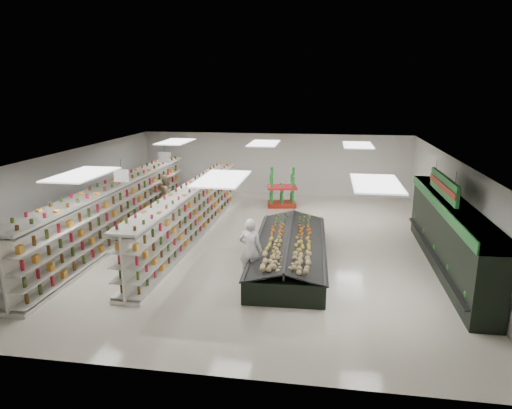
% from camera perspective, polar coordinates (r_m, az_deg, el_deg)
% --- Properties ---
extents(floor, '(16.00, 16.00, 0.00)m').
position_cam_1_polar(floor, '(16.80, -0.97, -4.74)').
color(floor, beige).
rests_on(floor, ground).
extents(ceiling, '(14.00, 16.00, 0.02)m').
position_cam_1_polar(ceiling, '(16.04, -1.02, 6.12)').
color(ceiling, white).
rests_on(ceiling, wall_back).
extents(wall_back, '(14.00, 0.02, 3.20)m').
position_cam_1_polar(wall_back, '(24.11, 2.30, 5.07)').
color(wall_back, silver).
rests_on(wall_back, floor).
extents(wall_front, '(14.00, 0.02, 3.20)m').
position_cam_1_polar(wall_front, '(9.01, -10.00, -11.58)').
color(wall_front, silver).
rests_on(wall_front, floor).
extents(wall_left, '(0.02, 16.00, 3.20)m').
position_cam_1_polar(wall_left, '(18.84, -22.47, 1.32)').
color(wall_left, silver).
rests_on(wall_left, floor).
extents(wall_right, '(0.02, 16.00, 3.20)m').
position_cam_1_polar(wall_right, '(16.66, 23.45, -0.38)').
color(wall_right, silver).
rests_on(wall_right, floor).
extents(produce_wall_case, '(0.93, 8.00, 2.20)m').
position_cam_1_polar(produce_wall_case, '(15.24, 22.95, -3.04)').
color(produce_wall_case, black).
rests_on(produce_wall_case, floor).
extents(aisle_sign_near, '(0.52, 0.06, 0.75)m').
position_cam_1_polar(aisle_sign_near, '(15.37, -16.46, 3.48)').
color(aisle_sign_near, white).
rests_on(aisle_sign_near, ceiling).
extents(aisle_sign_far, '(0.52, 0.06, 0.75)m').
position_cam_1_polar(aisle_sign_far, '(19.01, -11.36, 5.79)').
color(aisle_sign_far, white).
rests_on(aisle_sign_far, ceiling).
extents(hortifruti_banner, '(0.12, 3.20, 0.95)m').
position_cam_1_polar(hortifruti_banner, '(14.83, 22.41, 2.19)').
color(hortifruti_banner, '#1C6B2A').
rests_on(hortifruti_banner, ceiling).
extents(gondola_left, '(1.02, 12.43, 2.15)m').
position_cam_1_polar(gondola_left, '(17.69, -16.83, -1.03)').
color(gondola_left, white).
rests_on(gondola_left, floor).
extents(gondola_center, '(1.09, 11.33, 1.96)m').
position_cam_1_polar(gondola_center, '(17.19, -8.09, -1.29)').
color(gondola_center, white).
rests_on(gondola_center, floor).
extents(produce_island, '(2.53, 6.46, 0.95)m').
position_cam_1_polar(produce_island, '(14.83, 4.22, -5.65)').
color(produce_island, black).
rests_on(produce_island, floor).
extents(soda_endcap, '(1.53, 1.17, 1.77)m').
position_cam_1_polar(soda_endcap, '(21.62, 3.25, 1.96)').
color(soda_endcap, '#A12112').
rests_on(soda_endcap, floor).
extents(shopper_main, '(0.74, 0.53, 1.90)m').
position_cam_1_polar(shopper_main, '(13.27, -0.68, -5.70)').
color(shopper_main, white).
rests_on(shopper_main, floor).
extents(shopper_background, '(0.57, 0.90, 1.81)m').
position_cam_1_polar(shopper_background, '(20.58, -11.03, 1.20)').
color(shopper_background, '#98795D').
rests_on(shopper_background, floor).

